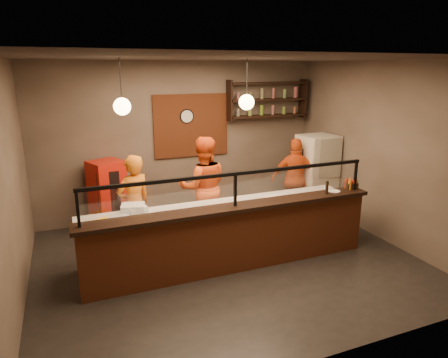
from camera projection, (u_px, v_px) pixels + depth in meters
name	position (u px, v px, depth m)	size (l,w,h in m)	color
floor	(227.00, 261.00, 6.56)	(6.00, 6.00, 0.00)	black
ceiling	(228.00, 58.00, 5.70)	(6.00, 6.00, 0.00)	#38302B
wall_back	(182.00, 140.00, 8.37)	(6.00, 6.00, 0.00)	#6F5E51
wall_left	(9.00, 188.00, 5.05)	(5.00, 5.00, 0.00)	#6F5E51
wall_right	(381.00, 152.00, 7.21)	(5.00, 5.00, 0.00)	#6F5E51
wall_front	(325.00, 223.00, 3.90)	(6.00, 6.00, 0.00)	#6F5E51
brick_patch	(191.00, 126.00, 8.33)	(1.60, 0.04, 1.30)	brown
service_counter	(235.00, 240.00, 6.16)	(4.60, 0.25, 1.00)	brown
counter_ledge	(235.00, 208.00, 6.02)	(4.70, 0.37, 0.06)	black
worktop_cabinet	(223.00, 233.00, 6.63)	(4.60, 0.75, 0.85)	gray
worktop	(223.00, 207.00, 6.51)	(4.60, 0.75, 0.05)	beige
sneeze_guard	(235.00, 186.00, 5.93)	(4.50, 0.05, 0.52)	white
wall_shelving	(268.00, 99.00, 8.67)	(1.84, 0.28, 0.85)	black
wall_clock	(187.00, 116.00, 8.23)	(0.30, 0.30, 0.04)	black
pendant_left	(122.00, 106.00, 5.52)	(0.24, 0.24, 0.77)	black
pendant_right	(247.00, 102.00, 6.20)	(0.24, 0.24, 0.77)	black
cook_left	(134.00, 205.00, 6.68)	(0.62, 0.41, 1.71)	orange
cook_mid	(203.00, 187.00, 7.34)	(0.92, 0.71, 1.89)	#E54F15
cook_right	(295.00, 179.00, 8.22)	(1.00, 0.41, 1.70)	#D24B13
fridge	(316.00, 175.00, 8.48)	(0.72, 0.67, 1.72)	beige
red_cooler	(108.00, 195.00, 7.72)	(0.59, 0.54, 1.37)	red
pizza_dough	(278.00, 199.00, 6.81)	(0.46, 0.46, 0.01)	white
prep_tub_a	(133.00, 210.00, 6.06)	(0.34, 0.28, 0.17)	white
prep_tub_b	(137.00, 211.00, 6.06)	(0.28, 0.22, 0.14)	silver
prep_tub_c	(118.00, 222.00, 5.62)	(0.28, 0.23, 0.14)	silver
rolling_pin	(100.00, 220.00, 5.82)	(0.06, 0.06, 0.33)	gold
condiment_caddy	(351.00, 186.00, 6.85)	(0.20, 0.15, 0.11)	black
pepper_mill	(327.00, 188.00, 6.54)	(0.05, 0.05, 0.22)	black
small_plate	(334.00, 191.00, 6.70)	(0.20, 0.20, 0.01)	white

